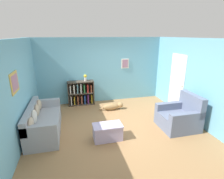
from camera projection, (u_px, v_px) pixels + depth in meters
ground_plane at (115, 126)px, 5.40m from camera, size 14.00×14.00×0.00m
wall_back at (101, 70)px, 7.10m from camera, size 5.60×0.13×2.60m
wall_left at (18, 92)px, 4.43m from camera, size 0.13×5.00×2.60m
wall_right at (192, 80)px, 5.62m from camera, size 0.16×5.00×2.60m
couch at (43, 122)px, 4.93m from camera, size 0.81×1.91×0.81m
bookshelf at (81, 93)px, 6.95m from camera, size 1.02×0.33×0.96m
recliner_chair at (180, 117)px, 5.21m from camera, size 1.03×0.98×1.03m
coffee_table at (108, 131)px, 4.65m from camera, size 0.77×0.44×0.42m
dog at (113, 106)px, 6.50m from camera, size 0.92×0.23×0.27m
vase at (85, 77)px, 6.78m from camera, size 0.12×0.12×0.26m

